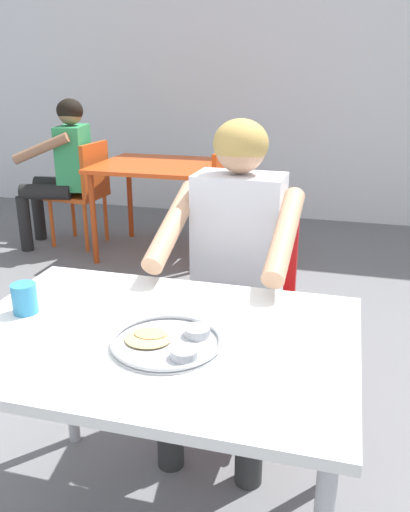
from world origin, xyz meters
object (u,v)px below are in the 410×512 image
at_px(table_foreground, 157,357).
at_px(thali_tray, 168,341).
at_px(diner_foreground, 233,257).
at_px(table_background_red, 157,175).
at_px(patron_background, 63,161).
at_px(chair_foreground, 244,292).
at_px(chair_red_left, 85,188).
at_px(chair_red_right, 237,198).
at_px(drinking_cup, 24,297).

height_order(table_foreground, thali_tray, thali_tray).
distance_m(diner_foreground, table_background_red, 2.22).
relative_size(table_background_red, patron_background, 0.75).
height_order(chair_foreground, diner_foreground, diner_foreground).
relative_size(chair_red_left, chair_red_right, 1.03).
height_order(drinking_cup, chair_red_left, chair_red_left).
distance_m(diner_foreground, chair_red_right, 2.06).
relative_size(thali_tray, table_background_red, 0.34).
distance_m(thali_tray, chair_red_right, 2.70).
relative_size(diner_foreground, chair_red_right, 1.51).
xyz_separation_m(thali_tray, drinking_cup, (-0.48, 0.08, 0.04)).
bearing_deg(patron_background, drinking_cup, -62.82).
xyz_separation_m(drinking_cup, chair_foreground, (0.52, 0.81, -0.27)).
height_order(drinking_cup, chair_red_right, chair_red_right).
height_order(table_background_red, chair_red_right, chair_red_right).
xyz_separation_m(drinking_cup, patron_background, (-1.30, 2.53, -0.06)).
xyz_separation_m(diner_foreground, table_background_red, (-1.02, 1.97, -0.11)).
height_order(thali_tray, chair_red_right, chair_red_right).
height_order(drinking_cup, chair_foreground, chair_foreground).
relative_size(diner_foreground, table_background_red, 1.40).
height_order(table_foreground, patron_background, patron_background).
height_order(table_foreground, chair_red_left, chair_red_left).
xyz_separation_m(table_foreground, chair_red_left, (-1.58, 2.61, -0.16)).
bearing_deg(chair_red_right, table_foreground, -83.08).
bearing_deg(drinking_cup, chair_foreground, 57.16).
height_order(thali_tray, diner_foreground, diner_foreground).
xyz_separation_m(drinking_cup, table_background_red, (-0.51, 2.55, -0.14)).
distance_m(thali_tray, table_background_red, 2.81).
bearing_deg(thali_tray, chair_foreground, 87.53).
distance_m(drinking_cup, diner_foreground, 0.78).
relative_size(diner_foreground, patron_background, 1.05).
xyz_separation_m(chair_foreground, chair_red_right, (-0.41, 1.78, -0.03)).
bearing_deg(table_background_red, diner_foreground, -62.50).
bearing_deg(table_foreground, patron_background, 124.07).
xyz_separation_m(chair_foreground, diner_foreground, (-0.01, -0.22, 0.24)).
distance_m(diner_foreground, patron_background, 2.66).
xyz_separation_m(chair_red_right, patron_background, (-1.41, -0.06, 0.23)).
bearing_deg(patron_background, chair_red_left, 21.83).
bearing_deg(thali_tray, chair_red_left, 121.48).
xyz_separation_m(thali_tray, diner_foreground, (0.03, 0.66, 0.01)).
relative_size(table_foreground, drinking_cup, 11.97).
bearing_deg(drinking_cup, table_foreground, -2.81).
height_order(chair_foreground, chair_red_right, chair_foreground).
bearing_deg(chair_red_left, thali_tray, -58.52).
distance_m(chair_foreground, chair_red_left, 2.45).
bearing_deg(chair_red_left, chair_red_right, -0.15).
bearing_deg(thali_tray, patron_background, 124.33).
distance_m(drinking_cup, chair_foreground, 1.00).
bearing_deg(chair_red_left, chair_foreground, -46.89).
xyz_separation_m(chair_foreground, chair_red_left, (-1.67, 1.79, -0.02)).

